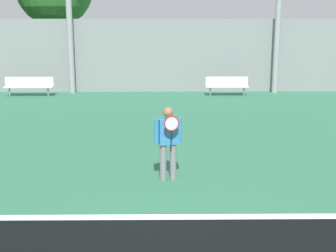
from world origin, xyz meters
The scene contains 4 objects.
tennis_player centered at (-0.02, 4.22, 0.89)m, with size 0.58×0.47×1.57m.
bench_courtside_far centered at (-6.09, 15.54, 0.52)m, with size 2.14×0.40×0.84m.
bench_adjacent_court centered at (2.74, 15.54, 0.52)m, with size 1.89×0.40×0.84m.
back_fence centered at (0.00, 16.84, 1.69)m, with size 27.74×0.06×3.38m.
Camera 1 is at (-0.14, -5.20, 3.30)m, focal length 50.00 mm.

